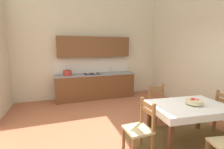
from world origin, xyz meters
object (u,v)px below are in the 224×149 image
dining_chair_kitchen_side (158,105)px  dining_chair_tv_side (140,129)px  fruit_bowl (194,102)px  kitchen_cabinetry (95,75)px  dining_table (188,111)px

dining_chair_kitchen_side → dining_chair_tv_side: (-0.97, -0.85, 0.00)m
fruit_bowl → kitchen_cabinetry: bearing=108.5°
dining_chair_tv_side → fruit_bowl: dining_chair_tv_side is taller
kitchen_cabinetry → dining_table: 3.49m
kitchen_cabinetry → fruit_bowl: bearing=-71.5°
dining_chair_tv_side → dining_chair_kitchen_side: bearing=41.2°
dining_chair_tv_side → fruit_bowl: 1.17m
kitchen_cabinetry → dining_table: size_ratio=1.91×
kitchen_cabinetry → dining_table: kitchen_cabinetry is taller
dining_table → dining_chair_tv_side: dining_chair_tv_side is taller
kitchen_cabinetry → dining_table: (1.03, -3.32, -0.23)m
dining_chair_tv_side → fruit_bowl: bearing=-2.1°
kitchen_cabinetry → dining_chair_tv_side: kitchen_cabinetry is taller
dining_table → dining_chair_kitchen_side: dining_chair_kitchen_side is taller
dining_table → fruit_bowl: size_ratio=4.91×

